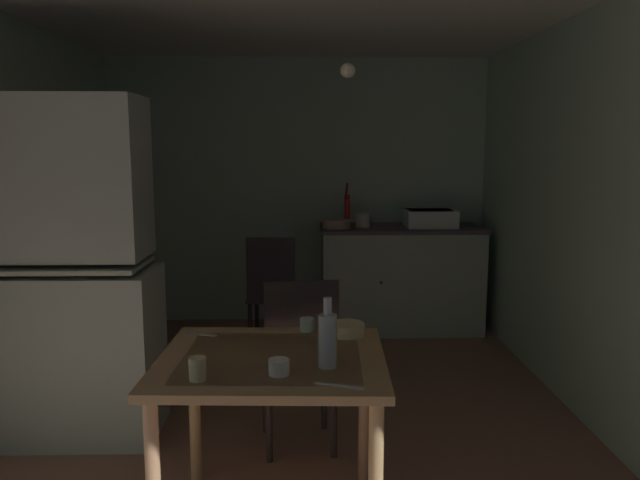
{
  "coord_description": "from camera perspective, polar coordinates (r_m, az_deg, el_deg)",
  "views": [
    {
      "loc": [
        0.07,
        -3.51,
        1.63
      ],
      "look_at": [
        0.15,
        -0.01,
        1.1
      ],
      "focal_mm": 34.52,
      "sensor_mm": 36.0,
      "label": 1
    }
  ],
  "objects": [
    {
      "name": "pendant_bulb",
      "position": [
        3.36,
        2.6,
        15.44
      ],
      "size": [
        0.08,
        0.08,
        0.08
      ],
      "primitive_type": "sphere",
      "color": "#F9EFCC"
    },
    {
      "name": "glass_bottle",
      "position": [
        2.48,
        0.7,
        -9.15
      ],
      "size": [
        0.08,
        0.08,
        0.28
      ],
      "color": "#B7BCC1",
      "rests_on": "dining_table"
    },
    {
      "name": "table_knife",
      "position": [
        2.32,
        1.78,
        -13.35
      ],
      "size": [
        0.19,
        0.08,
        0.0
      ],
      "primitive_type": "cube",
      "rotation": [
        0.0,
        0.0,
        5.95
      ],
      "color": "silver",
      "rests_on": "dining_table"
    },
    {
      "name": "sink_basin",
      "position": [
        5.52,
        10.17,
        2.02
      ],
      "size": [
        0.44,
        0.34,
        0.15
      ],
      "color": "silver",
      "rests_on": "counter_cabinet"
    },
    {
      "name": "dining_table",
      "position": [
        2.68,
        -4.47,
        -12.86
      ],
      "size": [
        0.98,
        0.87,
        0.76
      ],
      "color": "tan",
      "rests_on": "ground"
    },
    {
      "name": "teacup_cream",
      "position": [
        2.96,
        -1.22,
        -7.85
      ],
      "size": [
        0.07,
        0.07,
        0.06
      ],
      "primitive_type": "cylinder",
      "color": "#ADD1C1",
      "rests_on": "dining_table"
    },
    {
      "name": "hand_pump",
      "position": [
        5.46,
        2.54,
        3.04
      ],
      "size": [
        0.05,
        0.27,
        0.39
      ],
      "color": "#B21E19",
      "rests_on": "counter_cabinet"
    },
    {
      "name": "mixing_bowl_counter",
      "position": [
        5.37,
        1.55,
        1.52
      ],
      "size": [
        0.24,
        0.24,
        0.07
      ],
      "primitive_type": "cylinder",
      "color": "tan",
      "rests_on": "counter_cabinet"
    },
    {
      "name": "stoneware_crock",
      "position": [
        5.41,
        3.98,
        1.84
      ],
      "size": [
        0.13,
        0.13,
        0.12
      ],
      "primitive_type": "cylinder",
      "color": "beige",
      "rests_on": "counter_cabinet"
    },
    {
      "name": "hutch_cabinet",
      "position": [
        3.68,
        -22.18,
        -3.6
      ],
      "size": [
        0.93,
        0.52,
        1.9
      ],
      "color": "#A6B4A4",
      "rests_on": "ground"
    },
    {
      "name": "wall_back",
      "position": [
        5.76,
        -2.05,
        4.5
      ],
      "size": [
        3.54,
        0.1,
        2.43
      ],
      "primitive_type": "cube",
      "color": "#B2CCB5",
      "rests_on": "ground"
    },
    {
      "name": "chair_by_counter",
      "position": [
        4.96,
        -4.41,
        -4.72
      ],
      "size": [
        0.43,
        0.43,
        0.93
      ],
      "color": "#312029",
      "rests_on": "ground"
    },
    {
      "name": "teacup_mint",
      "position": [
        2.43,
        -3.82,
        -11.66
      ],
      "size": [
        0.08,
        0.08,
        0.06
      ],
      "primitive_type": "cylinder",
      "color": "white",
      "rests_on": "dining_table"
    },
    {
      "name": "chair_far_side",
      "position": [
        3.33,
        -1.92,
        -11.18
      ],
      "size": [
        0.45,
        0.45,
        0.96
      ],
      "color": "#2F2523",
      "rests_on": "ground"
    },
    {
      "name": "teaspoon_near_bowl",
      "position": [
        2.97,
        -10.91,
        -8.56
      ],
      "size": [
        0.15,
        0.07,
        0.0
      ],
      "primitive_type": "cube",
      "rotation": [
        0.0,
        0.0,
        5.93
      ],
      "color": "beige",
      "rests_on": "dining_table"
    },
    {
      "name": "serving_bowl_wide",
      "position": [
        2.91,
        2.51,
        -8.26
      ],
      "size": [
        0.17,
        0.17,
        0.06
      ],
      "primitive_type": "cylinder",
      "color": "beige",
      "rests_on": "dining_table"
    },
    {
      "name": "ground_plane",
      "position": [
        3.87,
        -2.38,
        -16.25
      ],
      "size": [
        5.36,
        5.36,
        0.0
      ],
      "primitive_type": "plane",
      "color": "#906653"
    },
    {
      "name": "counter_cabinet",
      "position": [
        5.56,
        7.44,
        -3.51
      ],
      "size": [
        1.43,
        0.64,
        0.93
      ],
      "color": "#A6B4A4",
      "rests_on": "ground"
    },
    {
      "name": "mug_tall",
      "position": [
        2.41,
        -11.29,
        -11.63
      ],
      "size": [
        0.06,
        0.06,
        0.09
      ],
      "primitive_type": "cylinder",
      "color": "beige",
      "rests_on": "dining_table"
    },
    {
      "name": "wall_right",
      "position": [
        3.92,
        24.36,
        1.78
      ],
      "size": [
        0.1,
        4.46,
        2.43
      ],
      "primitive_type": "cube",
      "color": "#B0CEB3",
      "rests_on": "ground"
    }
  ]
}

